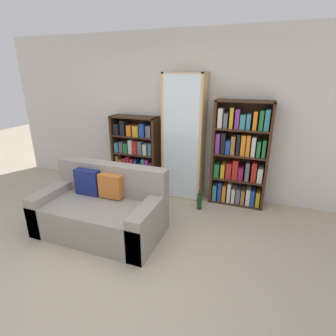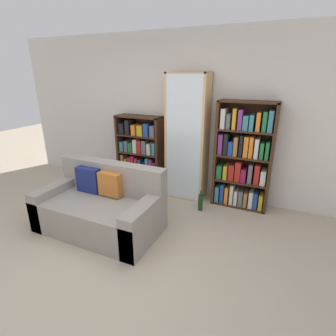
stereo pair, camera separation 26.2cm
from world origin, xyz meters
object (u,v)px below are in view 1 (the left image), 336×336
at_px(display_cabinet, 184,138).
at_px(bookshelf_right, 240,157).
at_px(bookshelf_left, 136,155).
at_px(couch, 102,210).
at_px(wine_bottle, 199,201).

bearing_deg(display_cabinet, bookshelf_right, 0.98).
bearing_deg(bookshelf_right, display_cabinet, -179.02).
relative_size(bookshelf_left, display_cabinet, 0.65).
height_order(couch, bookshelf_right, bookshelf_right).
bearing_deg(bookshelf_right, couch, -137.29).
distance_m(couch, wine_bottle, 1.52).
xyz_separation_m(couch, display_cabinet, (0.69, 1.47, 0.71)).
height_order(bookshelf_right, wine_bottle, bookshelf_right).
height_order(couch, display_cabinet, display_cabinet).
relative_size(couch, wine_bottle, 4.88).
bearing_deg(display_cabinet, couch, -115.18).
relative_size(bookshelf_right, wine_bottle, 4.96).
distance_m(bookshelf_left, bookshelf_right, 1.85).
relative_size(couch, bookshelf_left, 1.23).
bearing_deg(wine_bottle, display_cabinet, 133.40).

